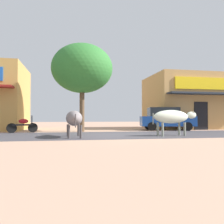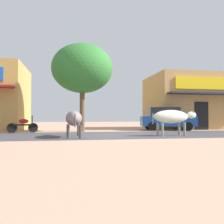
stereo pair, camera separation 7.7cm
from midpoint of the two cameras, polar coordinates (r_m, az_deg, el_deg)
The scene contains 9 objects.
ground at distance 12.39m, azimuth -0.52°, elevation -5.58°, with size 80.00×80.00×0.00m, color tan.
asphalt_road at distance 12.39m, azimuth -0.52°, elevation -5.58°, with size 72.00×5.39×0.00m, color #424045.
storefront_right_club at distance 21.67m, azimuth 19.63°, elevation 2.22°, with size 8.07×6.22×4.48m.
roadside_tree at distance 15.68m, azimuth -7.44°, elevation 10.40°, with size 3.99×3.99×5.72m.
parked_hatchback_car at distance 17.43m, azimuth 12.85°, elevation -1.58°, with size 4.06×2.51×1.64m.
parked_motorcycle at distance 15.09m, azimuth -21.01°, elevation -2.98°, with size 1.72×0.63×1.04m.
cow_near_brown at distance 11.01m, azimuth -9.46°, elevation -1.57°, with size 0.80×2.69×1.23m.
cow_far_dark at distance 12.08m, azimuth 14.33°, elevation -1.20°, with size 2.55×0.94×1.29m.
pedestrian_by_shop at distance 18.92m, azimuth 19.96°, elevation -1.07°, with size 0.46×0.61×1.68m.
Camera 1 is at (-2.21, -12.16, 0.90)m, focal length 37.51 mm.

